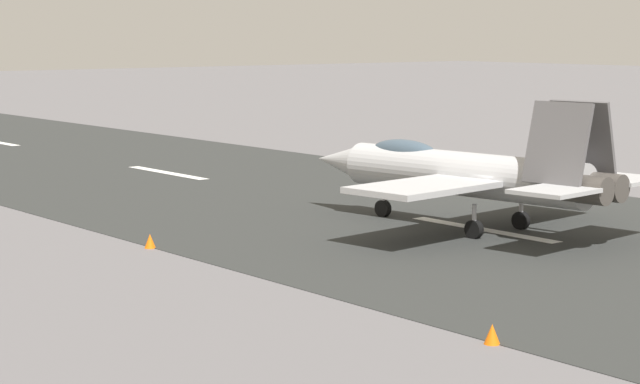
{
  "coord_description": "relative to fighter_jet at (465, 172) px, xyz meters",
  "views": [
    {
      "loc": [
        -33.5,
        35.64,
        8.27
      ],
      "look_at": [
        1.18,
        8.06,
        2.2
      ],
      "focal_mm": 66.09,
      "sensor_mm": 36.0,
      "label": 1
    }
  ],
  "objects": [
    {
      "name": "marker_cone_near",
      "position": [
        -13.46,
        12.62,
        -2.13
      ],
      "size": [
        0.44,
        0.44,
        0.55
      ],
      "primitive_type": "cone",
      "color": "orange",
      "rests_on": "ground"
    },
    {
      "name": "fighter_jet",
      "position": [
        0.0,
        0.0,
        0.0
      ],
      "size": [
        16.34,
        13.77,
        5.6
      ],
      "color": "#B3B4B6",
      "rests_on": "ground"
    },
    {
      "name": "runway_strip",
      "position": [
        -0.99,
        -0.45,
        -2.39
      ],
      "size": [
        240.0,
        26.0,
        0.02
      ],
      "color": "#2C2E2D",
      "rests_on": "ground"
    },
    {
      "name": "marker_cone_mid",
      "position": [
        4.4,
        12.62,
        -2.13
      ],
      "size": [
        0.44,
        0.44,
        0.55
      ],
      "primitive_type": "cone",
      "color": "orange",
      "rests_on": "ground"
    },
    {
      "name": "ground_plane",
      "position": [
        -0.97,
        -0.45,
        -2.4
      ],
      "size": [
        400.0,
        400.0,
        0.0
      ],
      "primitive_type": "plane",
      "color": "#615E61"
    },
    {
      "name": "crew_person",
      "position": [
        11.58,
        -11.94,
        -1.62
      ],
      "size": [
        0.7,
        0.36,
        1.57
      ],
      "color": "#1E2338",
      "rests_on": "ground"
    }
  ]
}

